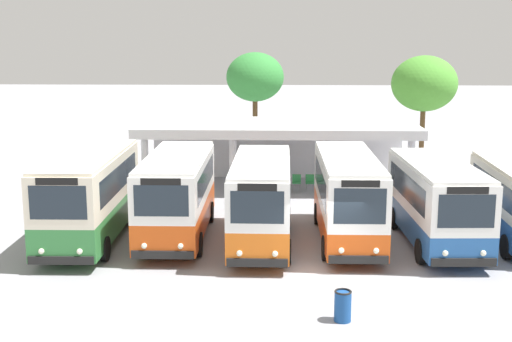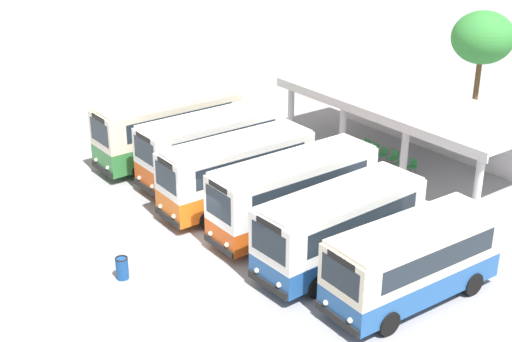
# 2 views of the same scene
# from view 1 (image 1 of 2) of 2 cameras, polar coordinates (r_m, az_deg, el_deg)

# --- Properties ---
(ground_plane) EXTENTS (180.00, 180.00, 0.00)m
(ground_plane) POSITION_cam_1_polar(r_m,az_deg,el_deg) (22.81, 5.83, -9.04)
(ground_plane) COLOR #939399
(city_bus_nearest_orange) EXTENTS (2.52, 7.97, 3.44)m
(city_bus_nearest_orange) POSITION_cam_1_polar(r_m,az_deg,el_deg) (27.14, -13.72, -1.84)
(city_bus_nearest_orange) COLOR black
(city_bus_nearest_orange) RESTS_ON ground
(city_bus_second_in_row) EXTENTS (2.42, 7.58, 3.31)m
(city_bus_second_in_row) POSITION_cam_1_polar(r_m,az_deg,el_deg) (26.96, -6.60, -1.82)
(city_bus_second_in_row) COLOR black
(city_bus_second_in_row) RESTS_ON ground
(city_bus_middle_cream) EXTENTS (2.32, 7.44, 3.30)m
(city_bus_middle_cream) POSITION_cam_1_polar(r_m,az_deg,el_deg) (25.90, 0.44, -2.30)
(city_bus_middle_cream) COLOR black
(city_bus_middle_cream) RESTS_ON ground
(city_bus_fourth_amber) EXTENTS (2.25, 7.82, 3.35)m
(city_bus_fourth_amber) POSITION_cam_1_polar(r_m,az_deg,el_deg) (26.63, 7.64, -1.97)
(city_bus_fourth_amber) COLOR black
(city_bus_fourth_amber) RESTS_ON ground
(city_bus_fifth_blue) EXTENTS (2.61, 7.40, 3.19)m
(city_bus_fifth_blue) POSITION_cam_1_polar(r_m,az_deg,el_deg) (26.80, 14.81, -2.34)
(city_bus_fifth_blue) COLOR black
(city_bus_fifth_blue) RESTS_ON ground
(terminal_canopy) EXTENTS (14.42, 5.68, 3.40)m
(terminal_canopy) POSITION_cam_1_polar(r_m,az_deg,el_deg) (36.48, 1.78, 2.96)
(terminal_canopy) COLOR silver
(terminal_canopy) RESTS_ON ground
(waiting_chair_end_by_column) EXTENTS (0.45, 0.45, 0.86)m
(waiting_chair_end_by_column) POSITION_cam_1_polar(r_m,az_deg,el_deg) (35.33, -1.02, -0.79)
(waiting_chair_end_by_column) COLOR slate
(waiting_chair_end_by_column) RESTS_ON ground
(waiting_chair_second_from_end) EXTENTS (0.45, 0.45, 0.86)m
(waiting_chair_second_from_end) POSITION_cam_1_polar(r_m,az_deg,el_deg) (35.28, 0.08, -0.81)
(waiting_chair_second_from_end) COLOR slate
(waiting_chair_second_from_end) RESTS_ON ground
(waiting_chair_middle_seat) EXTENTS (0.45, 0.45, 0.86)m
(waiting_chair_middle_seat) POSITION_cam_1_polar(r_m,az_deg,el_deg) (35.21, 1.19, -0.84)
(waiting_chair_middle_seat) COLOR slate
(waiting_chair_middle_seat) RESTS_ON ground
(waiting_chair_fourth_seat) EXTENTS (0.45, 0.45, 0.86)m
(waiting_chair_fourth_seat) POSITION_cam_1_polar(r_m,az_deg,el_deg) (35.30, 2.29, -0.81)
(waiting_chair_fourth_seat) COLOR slate
(waiting_chair_fourth_seat) RESTS_ON ground
(waiting_chair_fifth_seat) EXTENTS (0.45, 0.45, 0.86)m
(waiting_chair_fifth_seat) POSITION_cam_1_polar(r_m,az_deg,el_deg) (35.21, 3.40, -0.85)
(waiting_chair_fifth_seat) COLOR slate
(waiting_chair_fifth_seat) RESTS_ON ground
(waiting_chair_far_end_seat) EXTENTS (0.45, 0.45, 0.86)m
(waiting_chair_far_end_seat) POSITION_cam_1_polar(r_m,az_deg,el_deg) (35.25, 4.51, -0.86)
(waiting_chair_far_end_seat) COLOR slate
(waiting_chair_far_end_seat) RESTS_ON ground
(roadside_tree_behind_canopy) EXTENTS (3.63, 3.63, 6.86)m
(roadside_tree_behind_canopy) POSITION_cam_1_polar(r_m,az_deg,el_deg) (43.37, -0.08, 7.80)
(roadside_tree_behind_canopy) COLOR brown
(roadside_tree_behind_canopy) RESTS_ON ground
(roadside_tree_east_of_canopy) EXTENTS (4.08, 4.08, 6.68)m
(roadside_tree_east_of_canopy) POSITION_cam_1_polar(r_m,az_deg,el_deg) (44.10, 13.85, 7.07)
(roadside_tree_east_of_canopy) COLOR brown
(roadside_tree_east_of_canopy) RESTS_ON ground
(litter_bin_apron) EXTENTS (0.49, 0.49, 0.90)m
(litter_bin_apron) POSITION_cam_1_polar(r_m,az_deg,el_deg) (19.65, 7.24, -11.06)
(litter_bin_apron) COLOR #19478C
(litter_bin_apron) RESTS_ON ground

